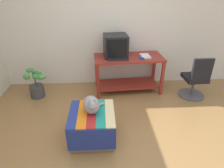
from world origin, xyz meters
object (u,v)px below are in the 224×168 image
object	(u,v)px
cat	(92,105)
potted_plant	(36,85)
keyboard	(118,59)
tv_monitor	(115,46)
office_chair	(196,80)
stapler	(142,58)
book	(145,56)
desk	(128,68)
ottoman_with_blanket	(92,125)

from	to	relation	value
cat	potted_plant	distance (m)	1.75
potted_plant	keyboard	bearing A→B (deg)	0.35
potted_plant	tv_monitor	bearing A→B (deg)	7.73
office_chair	stapler	size ratio (longest dim) A/B	8.09
book	potted_plant	world-z (taller)	book
stapler	office_chair	bearing A→B (deg)	-44.53
tv_monitor	stapler	world-z (taller)	tv_monitor
tv_monitor	cat	distance (m)	1.59
potted_plant	cat	bearing A→B (deg)	-46.60
keyboard	book	world-z (taller)	book
book	potted_plant	bearing A→B (deg)	177.82
cat	potted_plant	world-z (taller)	cat
book	cat	xyz separation A→B (m)	(-1.04, -1.39, -0.21)
keyboard	stapler	size ratio (longest dim) A/B	3.64
desk	cat	size ratio (longest dim) A/B	3.78
tv_monitor	ottoman_with_blanket	world-z (taller)	tv_monitor
office_chair	book	bearing A→B (deg)	-21.47
desk	office_chair	world-z (taller)	office_chair
tv_monitor	office_chair	size ratio (longest dim) A/B	0.55
tv_monitor	cat	size ratio (longest dim) A/B	1.30
desk	office_chair	size ratio (longest dim) A/B	1.61
cat	stapler	bearing A→B (deg)	42.96
tv_monitor	ottoman_with_blanket	xyz separation A→B (m)	(-0.45, -1.49, -0.76)
desk	cat	xyz separation A→B (m)	(-0.71, -1.42, 0.05)
book	ottoman_with_blanket	bearing A→B (deg)	-132.33
keyboard	potted_plant	size ratio (longest dim) A/B	0.66
keyboard	book	size ratio (longest dim) A/B	1.58
ottoman_with_blanket	cat	distance (m)	0.35
desk	ottoman_with_blanket	distance (m)	1.64
keyboard	cat	xyz separation A→B (m)	(-0.48, -1.26, -0.20)
cat	office_chair	world-z (taller)	office_chair
potted_plant	desk	bearing A→B (deg)	5.05
desk	book	bearing A→B (deg)	-8.17
ottoman_with_blanket	stapler	distance (m)	1.69
desk	cat	world-z (taller)	desk
keyboard	cat	distance (m)	1.36
desk	potted_plant	bearing A→B (deg)	-178.74
tv_monitor	book	xyz separation A→B (m)	(0.60, -0.08, -0.20)
tv_monitor	book	distance (m)	0.64
desk	potted_plant	distance (m)	1.92
keyboard	office_chair	distance (m)	1.61
cat	stapler	xyz separation A→B (m)	(0.95, 1.26, 0.21)
cat	stapler	size ratio (longest dim) A/B	3.44
ottoman_with_blanket	office_chair	world-z (taller)	office_chair
potted_plant	office_chair	distance (m)	3.21
book	office_chair	bearing A→B (deg)	-25.14
desk	potted_plant	size ratio (longest dim) A/B	2.37
desk	stapler	bearing A→B (deg)	-37.48
ottoman_with_blanket	office_chair	distance (m)	2.30
desk	tv_monitor	world-z (taller)	tv_monitor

